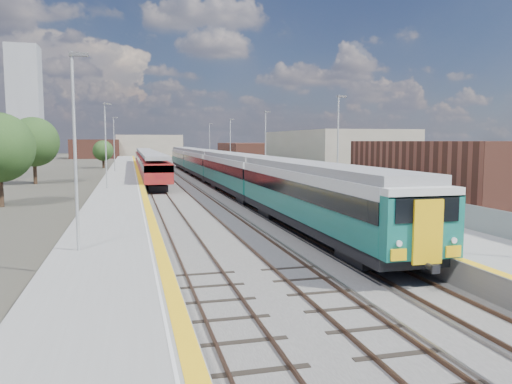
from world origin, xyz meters
name	(u,v)px	position (x,y,z in m)	size (l,w,h in m)	color
ground	(198,183)	(0.00, 50.00, 0.00)	(320.00, 320.00, 0.00)	#47443A
ballast_bed	(178,181)	(-2.25, 52.50, 0.03)	(10.50, 155.00, 0.06)	#565451
tracks	(181,180)	(-1.65, 54.18, 0.11)	(8.96, 160.00, 0.17)	#4C3323
platform_right	(235,176)	(5.28, 52.49, 0.54)	(4.70, 155.00, 8.52)	slate
platform_left	(123,178)	(-9.05, 52.49, 0.52)	(4.30, 155.00, 8.52)	slate
buildings	(92,121)	(-18.12, 138.60, 10.70)	(72.00, 185.50, 40.00)	brown
green_train	(216,166)	(1.50, 44.88, 2.35)	(3.03, 84.27, 3.34)	black
red_train	(148,161)	(-5.50, 65.00, 2.12)	(2.84, 57.62, 3.59)	black
tree_b	(34,142)	(-19.28, 52.79, 5.07)	(5.94, 5.94, 8.06)	#382619
tree_c	(103,151)	(-13.02, 87.77, 3.32)	(3.90, 3.90, 5.28)	#382619
tree_d	(341,153)	(23.33, 59.05, 3.35)	(3.93, 3.93, 5.33)	#382619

